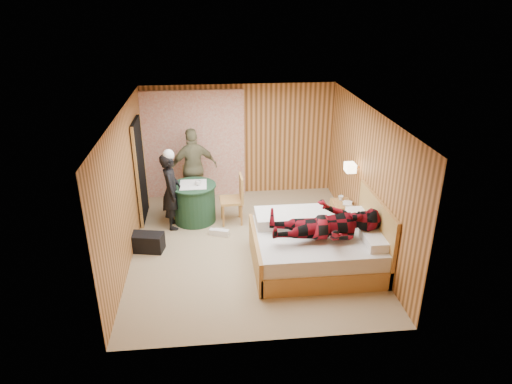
{
  "coord_description": "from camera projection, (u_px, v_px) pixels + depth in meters",
  "views": [
    {
      "loc": [
        -0.63,
        -7.26,
        4.28
      ],
      "look_at": [
        0.12,
        0.07,
        1.05
      ],
      "focal_mm": 32.0,
      "sensor_mm": 36.0,
      "label": 1
    }
  ],
  "objects": [
    {
      "name": "round_table",
      "position": [
        194.0,
        203.0,
        9.17
      ],
      "size": [
        0.9,
        0.9,
        0.8
      ],
      "color": "#1F442D",
      "rests_on": "floor"
    },
    {
      "name": "floor",
      "position": [
        250.0,
        246.0,
        8.39
      ],
      "size": [
        4.2,
        5.0,
        0.01
      ],
      "primitive_type": "cube",
      "color": "tan",
      "rests_on": "ground"
    },
    {
      "name": "chair_far",
      "position": [
        194.0,
        183.0,
        9.76
      ],
      "size": [
        0.49,
        0.49,
        0.93
      ],
      "rotation": [
        0.0,
        0.0,
        0.17
      ],
      "color": "tan",
      "rests_on": "floor"
    },
    {
      "name": "bed",
      "position": [
        319.0,
        246.0,
        7.71
      ],
      "size": [
        2.17,
        1.71,
        1.18
      ],
      "color": "tan",
      "rests_on": "floor"
    },
    {
      "name": "ceiling",
      "position": [
        249.0,
        112.0,
        7.39
      ],
      "size": [
        4.2,
        5.0,
        0.01
      ],
      "primitive_type": "cube",
      "color": "white",
      "rests_on": "wall_back"
    },
    {
      "name": "sneaker_right",
      "position": [
        216.0,
        232.0,
        8.75
      ],
      "size": [
        0.27,
        0.2,
        0.11
      ],
      "primitive_type": "cube",
      "rotation": [
        0.0,
        0.0,
        -0.41
      ],
      "color": "white",
      "rests_on": "floor"
    },
    {
      "name": "nightstand",
      "position": [
        342.0,
        214.0,
        9.01
      ],
      "size": [
        0.38,
        0.52,
        0.5
      ],
      "color": "tan",
      "rests_on": "floor"
    },
    {
      "name": "wall_left",
      "position": [
        126.0,
        188.0,
        7.69
      ],
      "size": [
        0.02,
        5.0,
        2.5
      ],
      "primitive_type": "cube",
      "color": "#C5864B",
      "rests_on": "floor"
    },
    {
      "name": "wall_right",
      "position": [
        367.0,
        179.0,
        8.09
      ],
      "size": [
        0.02,
        5.0,
        2.5
      ],
      "primitive_type": "cube",
      "color": "#C5864B",
      "rests_on": "floor"
    },
    {
      "name": "book_upper",
      "position": [
        343.0,
        203.0,
        8.86
      ],
      "size": [
        0.24,
        0.27,
        0.02
      ],
      "primitive_type": "imported",
      "rotation": [
        0.0,
        0.0,
        -0.4
      ],
      "color": "white",
      "rests_on": "nightstand"
    },
    {
      "name": "wall_lamp",
      "position": [
        350.0,
        167.0,
        8.46
      ],
      "size": [
        0.26,
        0.24,
        0.16
      ],
      "color": "gold",
      "rests_on": "wall_right"
    },
    {
      "name": "doorway",
      "position": [
        140.0,
        171.0,
        9.06
      ],
      "size": [
        0.06,
        0.9,
        2.05
      ],
      "primitive_type": "cube",
      "color": "black",
      "rests_on": "floor"
    },
    {
      "name": "wall_back",
      "position": [
        239.0,
        140.0,
        10.17
      ],
      "size": [
        4.2,
        0.02,
        2.5
      ],
      "primitive_type": "cube",
      "color": "#C5864B",
      "rests_on": "floor"
    },
    {
      "name": "cup_table",
      "position": [
        198.0,
        183.0,
        8.95
      ],
      "size": [
        0.15,
        0.15,
        0.1
      ],
      "primitive_type": "imported",
      "rotation": [
        0.0,
        0.0,
        0.25
      ],
      "color": "white",
      "rests_on": "round_table"
    },
    {
      "name": "woman_standing",
      "position": [
        171.0,
        191.0,
        8.79
      ],
      "size": [
        0.38,
        0.57,
        1.53
      ],
      "primitive_type": "imported",
      "rotation": [
        0.0,
        0.0,
        1.6
      ],
      "color": "black",
      "rests_on": "floor"
    },
    {
      "name": "sneaker_left",
      "position": [
        222.0,
        233.0,
        8.72
      ],
      "size": [
        0.31,
        0.21,
        0.13
      ],
      "primitive_type": "cube",
      "rotation": [
        0.0,
        0.0,
        -0.35
      ],
      "color": "white",
      "rests_on": "floor"
    },
    {
      "name": "curtain",
      "position": [
        194.0,
        145.0,
        10.03
      ],
      "size": [
        2.2,
        0.08,
        2.4
      ],
      "primitive_type": "cube",
      "color": "beige",
      "rests_on": "floor"
    },
    {
      "name": "man_at_table",
      "position": [
        194.0,
        168.0,
        9.67
      ],
      "size": [
        1.08,
        0.65,
        1.72
      ],
      "primitive_type": "imported",
      "rotation": [
        0.0,
        0.0,
        3.38
      ],
      "color": "#6F6C4A",
      "rests_on": "floor"
    },
    {
      "name": "duffel_bag",
      "position": [
        147.0,
        242.0,
        8.18
      ],
      "size": [
        0.63,
        0.42,
        0.33
      ],
      "primitive_type": "cube",
      "rotation": [
        0.0,
        0.0,
        -0.21
      ],
      "color": "black",
      "rests_on": "floor"
    },
    {
      "name": "cup_nightstand",
      "position": [
        341.0,
        198.0,
        9.02
      ],
      "size": [
        0.13,
        0.13,
        0.09
      ],
      "primitive_type": "imported",
      "rotation": [
        0.0,
        0.0,
        0.38
      ],
      "color": "white",
      "rests_on": "nightstand"
    },
    {
      "name": "man_on_bed",
      "position": [
        327.0,
        217.0,
        7.23
      ],
      "size": [
        0.86,
        0.67,
        1.77
      ],
      "primitive_type": "imported",
      "rotation": [
        0.0,
        1.57,
        0.0
      ],
      "color": "maroon",
      "rests_on": "bed"
    },
    {
      "name": "chair_near",
      "position": [
        236.0,
        196.0,
        9.05
      ],
      "size": [
        0.47,
        0.47,
        0.99
      ],
      "rotation": [
        0.0,
        0.0,
        -1.53
      ],
      "color": "tan",
      "rests_on": "floor"
    },
    {
      "name": "book_lower",
      "position": [
        343.0,
        204.0,
        8.87
      ],
      "size": [
        0.2,
        0.25,
        0.02
      ],
      "primitive_type": "imported",
      "rotation": [
        0.0,
        0.0,
        -0.17
      ],
      "color": "white",
      "rests_on": "nightstand"
    }
  ]
}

